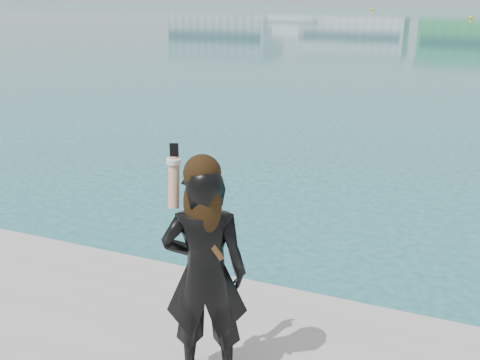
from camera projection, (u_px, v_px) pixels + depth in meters
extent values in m
cube|color=#9E9E99|center=(457.00, 1.00, 118.18)|extent=(320.00, 40.00, 2.00)
sphere|color=yellow|center=(471.00, 19.00, 66.45)|extent=(0.50, 0.50, 0.50)
sphere|color=yellow|center=(372.00, 10.00, 92.05)|extent=(0.50, 0.50, 0.50)
imported|color=black|center=(205.00, 275.00, 3.99)|extent=(0.74, 0.61, 1.74)
sphere|color=black|center=(202.00, 173.00, 3.70)|extent=(0.27, 0.27, 0.27)
ellipsoid|color=black|center=(202.00, 205.00, 3.73)|extent=(0.29, 0.15, 0.46)
cylinder|color=tan|center=(174.00, 183.00, 3.85)|extent=(0.15, 0.22, 0.38)
cylinder|color=white|center=(174.00, 161.00, 3.84)|extent=(0.10, 0.10, 0.03)
cube|color=black|center=(174.00, 152.00, 3.86)|extent=(0.06, 0.04, 0.13)
cube|color=#4C2D14|center=(207.00, 238.00, 3.79)|extent=(0.23, 0.10, 0.36)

